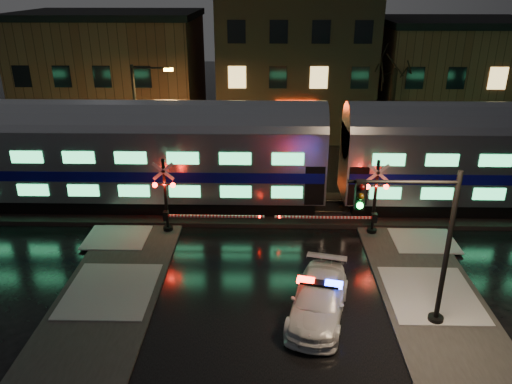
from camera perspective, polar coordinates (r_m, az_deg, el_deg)
ground at (r=23.21m, az=1.55°, el=-7.45°), size 120.00×120.00×0.00m
ballast at (r=27.58m, az=1.53°, el=-1.95°), size 90.00×4.20×0.24m
sidewalk_left at (r=19.32m, az=-18.86°, el=-15.76°), size 4.00×20.00×0.12m
sidewalk_right at (r=19.44m, az=21.96°, el=-16.02°), size 4.00×20.00×0.12m
building_left at (r=44.51m, az=-15.87°, el=12.81°), size 14.00×10.00×9.00m
building_mid at (r=42.98m, az=4.33°, el=14.94°), size 12.00×11.00×11.50m
building_right at (r=45.28m, az=21.34°, el=11.96°), size 12.00×10.00×8.50m
train at (r=26.60m, az=8.93°, el=4.38°), size 51.00×3.12×5.92m
police_car at (r=19.33m, az=7.17°, el=-12.12°), size 3.00×5.12×1.56m
crossing_signal_right at (r=25.00m, az=12.60°, el=-1.51°), size 5.54×0.65×3.92m
crossing_signal_left at (r=24.94m, az=-9.47°, el=-1.33°), size 5.52×0.64×3.91m
traffic_light at (r=18.32m, az=18.30°, el=-6.06°), size 3.92×0.70×6.07m
streetlight at (r=30.90m, az=-13.04°, el=8.31°), size 2.45×0.26×7.32m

